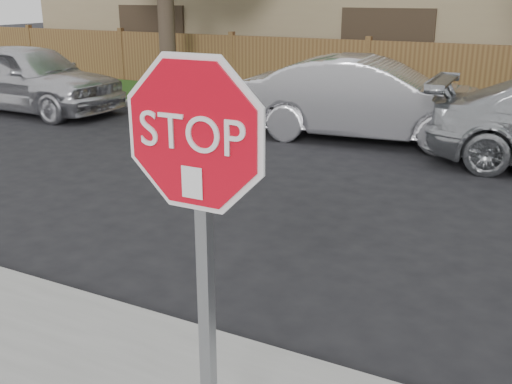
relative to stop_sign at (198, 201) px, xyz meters
The scene contains 3 objects.
stop_sign is the anchor object (origin of this frame).
sedan_far_left 12.88m from the stop_sign, 141.38° to the left, with size 1.93×4.81×1.64m, color silver.
sedan_left 9.24m from the stop_sign, 102.31° to the left, with size 1.68×4.82×1.59m, color silver.
Camera 1 is at (0.72, -3.68, 2.75)m, focal length 42.00 mm.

